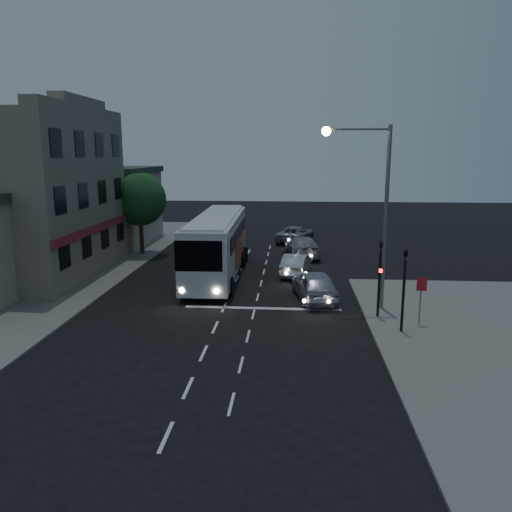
# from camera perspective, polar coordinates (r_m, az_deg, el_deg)

# --- Properties ---
(ground) EXTENTS (120.00, 120.00, 0.00)m
(ground) POSITION_cam_1_polar(r_m,az_deg,el_deg) (23.99, -4.33, -7.33)
(ground) COLOR black
(sidewalk_far) EXTENTS (12.00, 50.00, 0.12)m
(sidewalk_far) POSITION_cam_1_polar(r_m,az_deg,el_deg) (35.43, -23.61, -1.93)
(sidewalk_far) COLOR slate
(sidewalk_far) RESTS_ON ground
(road_markings) EXTENTS (8.00, 30.55, 0.01)m
(road_markings) POSITION_cam_1_polar(r_m,az_deg,el_deg) (26.97, -0.58, -5.12)
(road_markings) COLOR silver
(road_markings) RESTS_ON ground
(tour_bus) EXTENTS (3.08, 12.96, 3.96)m
(tour_bus) POSITION_cam_1_polar(r_m,az_deg,el_deg) (31.98, -4.46, 1.46)
(tour_bus) COLOR silver
(tour_bus) RESTS_ON ground
(car_suv) EXTENTS (2.66, 5.01, 1.62)m
(car_suv) POSITION_cam_1_polar(r_m,az_deg,el_deg) (27.17, 6.70, -3.30)
(car_suv) COLOR #ADAFC2
(car_suv) RESTS_ON ground
(car_sedan_a) EXTENTS (2.15, 4.45, 1.41)m
(car_sedan_a) POSITION_cam_1_polar(r_m,az_deg,el_deg) (32.54, 4.59, -0.95)
(car_sedan_a) COLOR silver
(car_sedan_a) RESTS_ON ground
(car_sedan_b) EXTENTS (3.03, 5.64, 1.55)m
(car_sedan_b) POSITION_cam_1_polar(r_m,az_deg,el_deg) (38.31, 5.30, 1.07)
(car_sedan_b) COLOR #A0A0A0
(car_sedan_b) RESTS_ON ground
(car_sedan_c) EXTENTS (3.76, 5.67, 1.45)m
(car_sedan_c) POSITION_cam_1_polar(r_m,az_deg,el_deg) (44.61, 4.55, 2.52)
(car_sedan_c) COLOR gray
(car_sedan_c) RESTS_ON ground
(traffic_signal_main) EXTENTS (0.25, 0.35, 4.10)m
(traffic_signal_main) POSITION_cam_1_polar(r_m,az_deg,el_deg) (24.18, 13.98, -1.52)
(traffic_signal_main) COLOR black
(traffic_signal_main) RESTS_ON sidewalk_near
(traffic_signal_side) EXTENTS (0.18, 0.15, 4.10)m
(traffic_signal_side) POSITION_cam_1_polar(r_m,az_deg,el_deg) (22.43, 16.58, -2.69)
(traffic_signal_side) COLOR black
(traffic_signal_side) RESTS_ON sidewalk_near
(regulatory_sign) EXTENTS (0.45, 0.12, 2.20)m
(regulatory_sign) POSITION_cam_1_polar(r_m,az_deg,el_deg) (23.77, 18.34, -4.05)
(regulatory_sign) COLOR slate
(regulatory_sign) RESTS_ON sidewalk_near
(streetlight) EXTENTS (3.32, 0.44, 9.00)m
(streetlight) POSITION_cam_1_polar(r_m,az_deg,el_deg) (25.02, 13.23, 6.64)
(streetlight) COLOR slate
(streetlight) RESTS_ON sidewalk_near
(main_building) EXTENTS (10.12, 12.00, 11.00)m
(main_building) POSITION_cam_1_polar(r_m,az_deg,el_deg) (35.14, -25.67, 6.23)
(main_building) COLOR gray
(main_building) RESTS_ON sidewalk_far
(low_building_north) EXTENTS (9.40, 9.40, 6.50)m
(low_building_north) POSITION_cam_1_polar(r_m,az_deg,el_deg) (45.89, -17.60, 5.63)
(low_building_north) COLOR tan
(low_building_north) RESTS_ON sidewalk_far
(street_tree) EXTENTS (4.00, 4.00, 6.20)m
(street_tree) POSITION_cam_1_polar(r_m,az_deg,el_deg) (39.35, -13.14, 6.57)
(street_tree) COLOR black
(street_tree) RESTS_ON sidewalk_far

